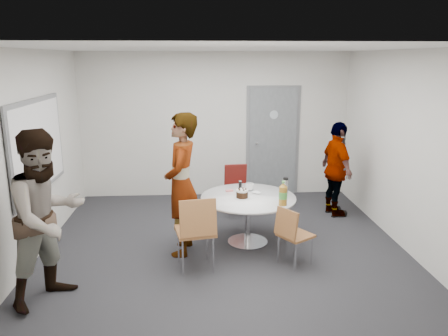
{
  "coord_description": "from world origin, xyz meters",
  "views": [
    {
      "loc": [
        -0.37,
        -5.64,
        2.59
      ],
      "look_at": [
        0.02,
        0.25,
        1.09
      ],
      "focal_mm": 35.0,
      "sensor_mm": 36.0,
      "label": 1
    }
  ],
  "objects": [
    {
      "name": "floor",
      "position": [
        0.0,
        0.0,
        0.0
      ],
      "size": [
        5.0,
        5.0,
        0.0
      ],
      "primitive_type": "plane",
      "color": "black",
      "rests_on": "ground"
    },
    {
      "name": "ceiling",
      "position": [
        0.0,
        0.0,
        2.7
      ],
      "size": [
        5.0,
        5.0,
        0.0
      ],
      "primitive_type": "plane",
      "rotation": [
        3.14,
        0.0,
        0.0
      ],
      "color": "silver",
      "rests_on": "wall_back"
    },
    {
      "name": "wall_back",
      "position": [
        0.0,
        2.5,
        1.35
      ],
      "size": [
        5.0,
        0.0,
        5.0
      ],
      "primitive_type": "plane",
      "rotation": [
        1.57,
        0.0,
        0.0
      ],
      "color": "silver",
      "rests_on": "floor"
    },
    {
      "name": "wall_left",
      "position": [
        -2.5,
        0.0,
        1.35
      ],
      "size": [
        0.0,
        5.0,
        5.0
      ],
      "primitive_type": "plane",
      "rotation": [
        1.57,
        0.0,
        1.57
      ],
      "color": "silver",
      "rests_on": "floor"
    },
    {
      "name": "wall_right",
      "position": [
        2.5,
        0.0,
        1.35
      ],
      "size": [
        0.0,
        5.0,
        5.0
      ],
      "primitive_type": "plane",
      "rotation": [
        1.57,
        0.0,
        -1.57
      ],
      "color": "silver",
      "rests_on": "floor"
    },
    {
      "name": "wall_front",
      "position": [
        0.0,
        -2.5,
        1.35
      ],
      "size": [
        5.0,
        0.0,
        5.0
      ],
      "primitive_type": "plane",
      "rotation": [
        -1.57,
        0.0,
        0.0
      ],
      "color": "silver",
      "rests_on": "floor"
    },
    {
      "name": "door",
      "position": [
        1.1,
        2.48,
        1.03
      ],
      "size": [
        1.02,
        0.17,
        2.12
      ],
      "color": "slate",
      "rests_on": "wall_back"
    },
    {
      "name": "whiteboard",
      "position": [
        -2.46,
        0.2,
        1.45
      ],
      "size": [
        0.04,
        1.9,
        1.25
      ],
      "color": "slate",
      "rests_on": "wall_left"
    },
    {
      "name": "table",
      "position": [
        0.39,
        0.15,
        0.61
      ],
      "size": [
        1.33,
        1.33,
        1.03
      ],
      "color": "white",
      "rests_on": "floor"
    },
    {
      "name": "chair_near_left",
      "position": [
        -0.38,
        -0.67,
        0.6
      ],
      "size": [
        0.54,
        0.57,
        0.97
      ],
      "rotation": [
        0.0,
        0.0,
        0.18
      ],
      "color": "brown",
      "rests_on": "floor"
    },
    {
      "name": "chair_near_right",
      "position": [
        0.82,
        -0.58,
        0.47
      ],
      "size": [
        0.53,
        0.52,
        0.77
      ],
      "rotation": [
        0.0,
        0.0,
        -0.99
      ],
      "color": "brown",
      "rests_on": "floor"
    },
    {
      "name": "chair_far",
      "position": [
        0.31,
        1.4,
        0.51
      ],
      "size": [
        0.43,
        0.46,
        0.84
      ],
      "rotation": [
        0.0,
        0.0,
        3.22
      ],
      "color": "#5D1612",
      "rests_on": "floor"
    },
    {
      "name": "person_main",
      "position": [
        -0.56,
        -0.07,
        0.96
      ],
      "size": [
        0.54,
        0.75,
        1.91
      ],
      "primitive_type": "imported",
      "rotation": [
        0.0,
        0.0,
        -1.69
      ],
      "color": "#A5C6EA",
      "rests_on": "floor"
    },
    {
      "name": "person_left",
      "position": [
        -1.95,
        -1.18,
        0.95
      ],
      "size": [
        1.12,
        1.17,
        1.89
      ],
      "primitive_type": "imported",
      "rotation": [
        0.0,
        0.0,
        0.94
      ],
      "color": "white",
      "rests_on": "floor"
    },
    {
      "name": "person_right",
      "position": [
        1.95,
        1.21,
        0.79
      ],
      "size": [
        0.52,
        0.97,
        1.58
      ],
      "primitive_type": "imported",
      "rotation": [
        0.0,
        0.0,
        1.72
      ],
      "color": "black",
      "rests_on": "floor"
    }
  ]
}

